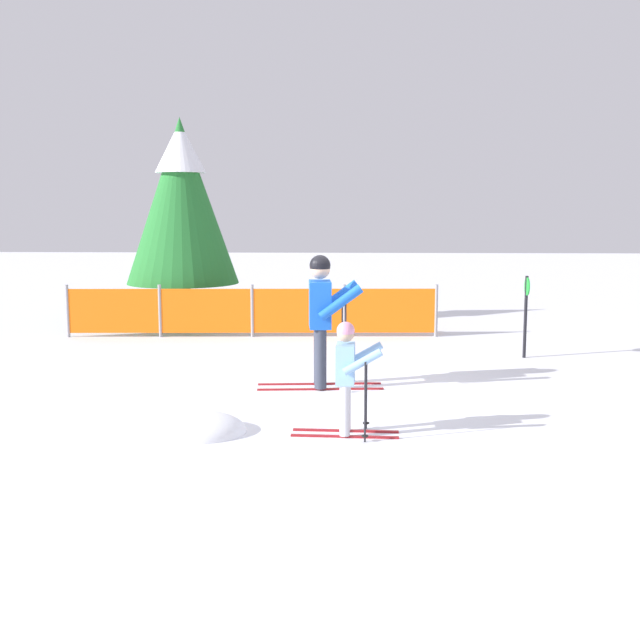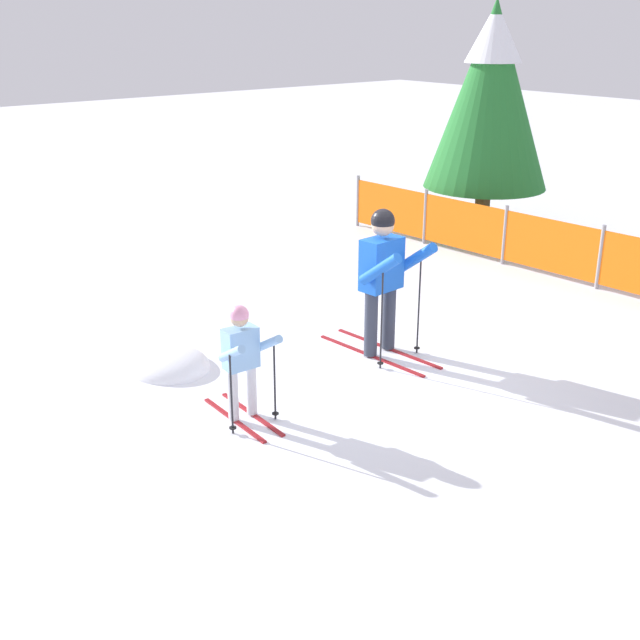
{
  "view_description": "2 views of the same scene",
  "coord_description": "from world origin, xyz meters",
  "px_view_note": "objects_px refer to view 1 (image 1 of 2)",
  "views": [
    {
      "loc": [
        0.14,
        -10.0,
        2.36
      ],
      "look_at": [
        -0.21,
        -0.54,
        1.0
      ],
      "focal_mm": 45.0,
      "sensor_mm": 36.0,
      "label": 1
    },
    {
      "loc": [
        6.06,
        -5.82,
        3.75
      ],
      "look_at": [
        0.13,
        -0.96,
        0.82
      ],
      "focal_mm": 45.0,
      "sensor_mm": 36.0,
      "label": 2
    }
  ],
  "objects_px": {
    "skier_adult": "(322,309)",
    "conifer_far": "(181,199)",
    "skier_child": "(347,369)",
    "safety_fence": "(252,311)",
    "trail_marker": "(526,307)"
  },
  "relations": [
    {
      "from": "skier_adult",
      "to": "safety_fence",
      "type": "height_order",
      "value": "skier_adult"
    },
    {
      "from": "skier_adult",
      "to": "conifer_far",
      "type": "bearing_deg",
      "value": 114.63
    },
    {
      "from": "skier_adult",
      "to": "skier_child",
      "type": "distance_m",
      "value": 2.23
    },
    {
      "from": "conifer_far",
      "to": "trail_marker",
      "type": "height_order",
      "value": "conifer_far"
    },
    {
      "from": "skier_child",
      "to": "trail_marker",
      "type": "distance_m",
      "value": 5.14
    },
    {
      "from": "skier_adult",
      "to": "trail_marker",
      "type": "distance_m",
      "value": 3.78
    },
    {
      "from": "skier_child",
      "to": "safety_fence",
      "type": "xyz_separation_m",
      "value": [
        -1.73,
        6.17,
        -0.22
      ]
    },
    {
      "from": "skier_adult",
      "to": "skier_child",
      "type": "xyz_separation_m",
      "value": [
        0.34,
        -2.17,
        -0.34
      ]
    },
    {
      "from": "skier_child",
      "to": "conifer_far",
      "type": "relative_size",
      "value": 0.29
    },
    {
      "from": "skier_adult",
      "to": "trail_marker",
      "type": "xyz_separation_m",
      "value": [
        3.09,
        2.16,
        -0.24
      ]
    },
    {
      "from": "conifer_far",
      "to": "trail_marker",
      "type": "distance_m",
      "value": 6.94
    },
    {
      "from": "skier_child",
      "to": "trail_marker",
      "type": "bearing_deg",
      "value": 60.2
    },
    {
      "from": "conifer_far",
      "to": "skier_child",
      "type": "bearing_deg",
      "value": -66.45
    },
    {
      "from": "skier_adult",
      "to": "skier_child",
      "type": "height_order",
      "value": "skier_adult"
    },
    {
      "from": "skier_child",
      "to": "conifer_far",
      "type": "distance_m",
      "value": 8.28
    }
  ]
}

